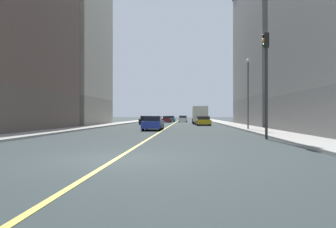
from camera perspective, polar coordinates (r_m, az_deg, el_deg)
ground_plane at (r=10.51m, az=-9.63°, el=-8.31°), size 400.00×400.00×0.00m
sidewalk_left at (r=59.51m, az=10.10°, el=-1.53°), size 2.82×168.00×0.15m
sidewalk_right at (r=60.24m, az=-7.26°, el=-1.52°), size 2.82×168.00×0.15m
lane_center_stripe at (r=59.19m, az=1.37°, el=-1.61°), size 0.16×154.00×0.01m
building_left_mid at (r=46.55m, az=19.38°, el=11.70°), size 8.85×21.30×22.10m
building_right_midblock at (r=48.66m, az=-17.44°, el=12.49°), size 8.85×14.69×24.28m
traffic_light_left_near at (r=19.77m, az=17.92°, el=7.66°), size 0.40×0.32×6.52m
street_lamp_left_near at (r=30.42m, az=14.79°, el=5.10°), size 0.36×0.36×6.78m
car_black at (r=47.99m, az=-4.05°, el=-1.16°), size 1.87×4.48×1.35m
car_maroon at (r=60.60m, az=-0.19°, el=-0.99°), size 1.81×4.40×1.27m
car_silver at (r=60.98m, az=5.63°, el=-0.99°), size 1.93×4.56×1.28m
car_yellow at (r=43.46m, az=6.59°, el=-1.29°), size 2.11×4.17×1.29m
car_white at (r=64.50m, az=2.80°, el=-0.91°), size 1.91×4.17×1.35m
car_teal at (r=66.59m, az=0.47°, el=-0.91°), size 2.01×4.36×1.29m
car_blue at (r=29.80m, az=-2.82°, el=-1.73°), size 1.85×4.18×1.38m
box_truck at (r=51.43m, az=5.97°, el=-0.10°), size 2.51×7.34×2.89m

